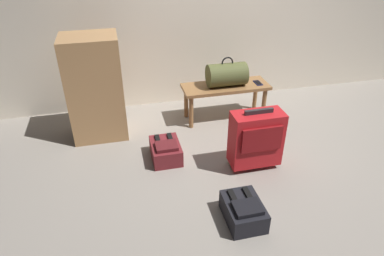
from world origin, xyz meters
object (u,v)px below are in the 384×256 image
object	(u,v)px
backpack_dark	(244,211)
side_cabinet	(95,88)
bench	(225,91)
cell_phone	(258,83)
backpack_maroon	(166,150)
duffel_bag_olive	(227,74)
suitcase_upright_red	(256,138)

from	to	relation	value
backpack_dark	side_cabinet	size ratio (longest dim) A/B	0.35
bench	cell_phone	size ratio (longest dim) A/B	6.94
side_cabinet	backpack_maroon	bearing A→B (deg)	-45.89
bench	backpack_maroon	xyz separation A→B (m)	(-0.83, -0.66, -0.26)
duffel_bag_olive	backpack_dark	world-z (taller)	duffel_bag_olive
bench	side_cabinet	size ratio (longest dim) A/B	0.91
cell_phone	side_cabinet	size ratio (longest dim) A/B	0.13
backpack_maroon	side_cabinet	xyz separation A→B (m)	(-0.61, 0.63, 0.46)
backpack_maroon	backpack_dark	world-z (taller)	same
bench	cell_phone	xyz separation A→B (m)	(0.38, -0.03, 0.07)
cell_phone	side_cabinet	xyz separation A→B (m)	(-1.82, 0.01, 0.12)
duffel_bag_olive	suitcase_upright_red	distance (m)	1.01
duffel_bag_olive	suitcase_upright_red	xyz separation A→B (m)	(-0.03, -0.98, -0.24)
duffel_bag_olive	backpack_dark	xyz separation A→B (m)	(-0.38, -1.62, -0.46)
bench	backpack_maroon	size ratio (longest dim) A/B	2.63
bench	duffel_bag_olive	distance (m)	0.20
cell_phone	backpack_maroon	world-z (taller)	cell_phone
duffel_bag_olive	backpack_maroon	distance (m)	1.16
cell_phone	suitcase_upright_red	world-z (taller)	suitcase_upright_red
bench	backpack_dark	bearing A→B (deg)	-102.98
duffel_bag_olive	backpack_dark	distance (m)	1.73
bench	side_cabinet	bearing A→B (deg)	-178.90
duffel_bag_olive	side_cabinet	distance (m)	1.44
suitcase_upright_red	cell_phone	bearing A→B (deg)	66.76
suitcase_upright_red	side_cabinet	size ratio (longest dim) A/B	0.56
bench	backpack_dark	distance (m)	1.68
backpack_maroon	bench	bearing A→B (deg)	38.70
backpack_maroon	side_cabinet	world-z (taller)	side_cabinet
cell_phone	backpack_dark	world-z (taller)	cell_phone
suitcase_upright_red	backpack_maroon	size ratio (longest dim) A/B	1.62
duffel_bag_olive	backpack_dark	size ratio (longest dim) A/B	1.16
bench	side_cabinet	world-z (taller)	side_cabinet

